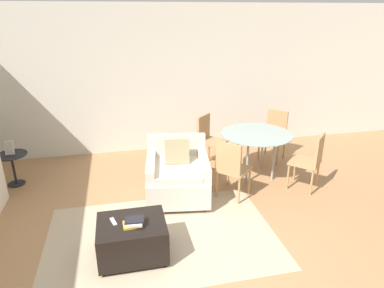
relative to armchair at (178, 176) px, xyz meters
The scene contains 14 objects.
ground_plane 1.57m from the armchair, 90.38° to the right, with size 20.00×20.00×0.00m, color #A3754C.
wall_back 2.27m from the armchair, 90.29° to the left, with size 12.00×0.06×2.75m.
area_rug 1.05m from the armchair, 111.87° to the right, with size 2.78×1.85×0.01m.
armchair is the anchor object (origin of this frame).
ottoman 1.41m from the armchair, 121.41° to the right, with size 0.75×0.60×0.44m.
book_stack 1.44m from the armchair, 119.39° to the right, with size 0.24×0.19×0.07m.
tv_remote_primary 1.47m from the armchair, 128.97° to the right, with size 0.08×0.16×0.01m.
side_table 2.64m from the armchair, 158.95° to the left, with size 0.48×0.48×0.52m.
picture_frame 2.66m from the armchair, 158.95° to the left, with size 0.13×0.08×0.22m.
dining_table 1.49m from the armchair, 17.32° to the left, with size 1.16×1.16×0.75m.
dining_chair_near_left 0.80m from the armchair, 14.97° to the right, with size 0.59×0.59×0.90m.
dining_chair_near_right 2.04m from the armchair, ahead, with size 0.59×0.59×0.90m.
dining_chair_far_left 1.32m from the armchair, 54.78° to the left, with size 0.59×0.59×0.90m.
dining_chair_far_right 2.29m from the armchair, 27.82° to the left, with size 0.59×0.59×0.90m.
Camera 1 is at (-0.76, -2.91, 2.60)m, focal length 32.00 mm.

